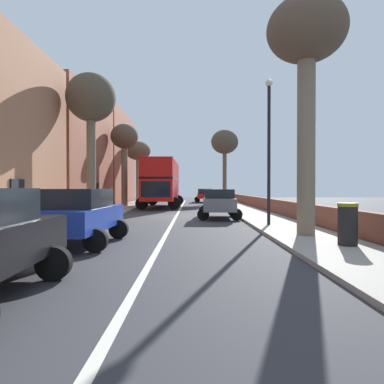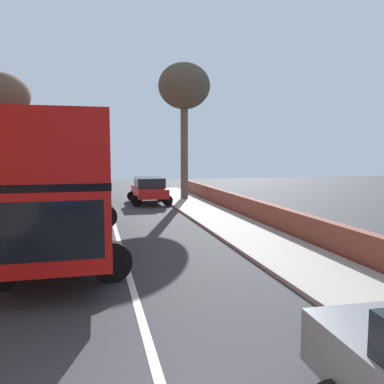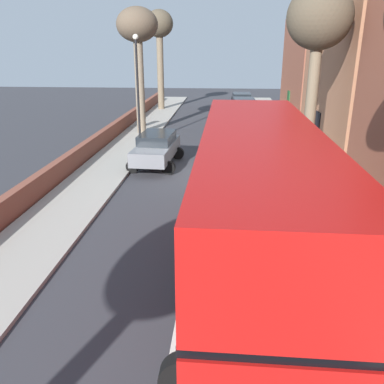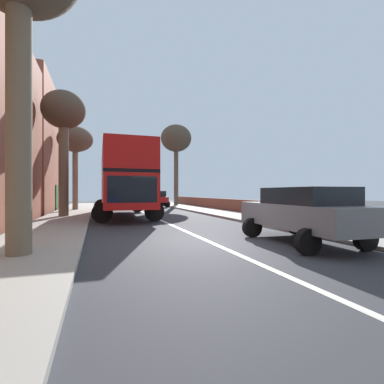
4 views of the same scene
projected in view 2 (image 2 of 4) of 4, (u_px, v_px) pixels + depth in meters
name	position (u px, v px, depth m)	size (l,w,h in m)	color
double_decker_bus	(65.00, 178.00, 12.41)	(3.61, 10.24, 4.06)	#B5110F
parked_car_red_right_3	(149.00, 189.00, 24.22)	(2.47, 4.40, 1.62)	#AD1919
street_tree_right_3	(184.00, 89.00, 25.27)	(3.37, 3.37, 8.85)	brown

